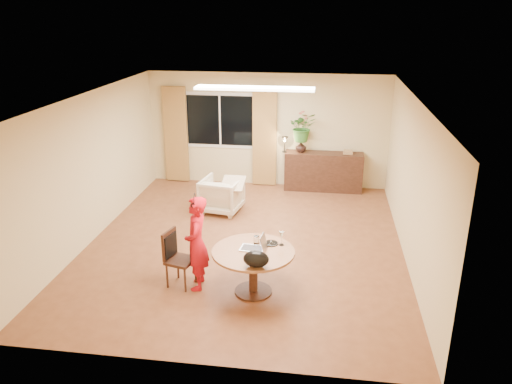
% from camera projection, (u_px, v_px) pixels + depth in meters
% --- Properties ---
extents(floor, '(6.50, 6.50, 0.00)m').
position_uv_depth(floor, '(245.00, 243.00, 8.90)').
color(floor, brown).
rests_on(floor, ground).
extents(ceiling, '(6.50, 6.50, 0.00)m').
position_uv_depth(ceiling, '(244.00, 97.00, 8.00)').
color(ceiling, white).
rests_on(ceiling, wall_back).
extents(wall_back, '(5.50, 0.00, 5.50)m').
position_uv_depth(wall_back, '(267.00, 130.00, 11.47)').
color(wall_back, beige).
rests_on(wall_back, floor).
extents(wall_left, '(0.00, 6.50, 6.50)m').
position_uv_depth(wall_left, '(91.00, 167.00, 8.81)').
color(wall_left, beige).
rests_on(wall_left, floor).
extents(wall_right, '(0.00, 6.50, 6.50)m').
position_uv_depth(wall_right, '(412.00, 182.00, 8.09)').
color(wall_right, beige).
rests_on(wall_right, floor).
extents(window, '(1.70, 0.03, 1.30)m').
position_uv_depth(window, '(220.00, 120.00, 11.52)').
color(window, white).
rests_on(window, wall_back).
extents(curtain_left, '(0.55, 0.08, 2.25)m').
position_uv_depth(curtain_left, '(176.00, 135.00, 11.72)').
color(curtain_left, olive).
rests_on(curtain_left, wall_back).
extents(curtain_right, '(0.55, 0.08, 2.25)m').
position_uv_depth(curtain_right, '(265.00, 138.00, 11.44)').
color(curtain_right, olive).
rests_on(curtain_right, wall_back).
extents(ceiling_panel, '(2.20, 0.35, 0.05)m').
position_uv_depth(ceiling_panel, '(254.00, 88.00, 9.12)').
color(ceiling_panel, white).
rests_on(ceiling_panel, ceiling).
extents(dining_table, '(1.20, 1.20, 0.68)m').
position_uv_depth(dining_table, '(253.00, 260.00, 7.20)').
color(dining_table, brown).
rests_on(dining_table, floor).
extents(dining_chair, '(0.50, 0.48, 0.87)m').
position_uv_depth(dining_chair, '(181.00, 259.00, 7.43)').
color(dining_chair, black).
rests_on(dining_chair, floor).
extents(child, '(0.57, 0.42, 1.44)m').
position_uv_depth(child, '(197.00, 243.00, 7.29)').
color(child, red).
rests_on(child, floor).
extents(laptop, '(0.39, 0.28, 0.24)m').
position_uv_depth(laptop, '(252.00, 241.00, 7.16)').
color(laptop, '#B7B7BC').
rests_on(laptop, dining_table).
extents(tumbler, '(0.09, 0.09, 0.12)m').
position_uv_depth(tumbler, '(256.00, 240.00, 7.35)').
color(tumbler, white).
rests_on(tumbler, dining_table).
extents(wine_glass, '(0.09, 0.09, 0.22)m').
position_uv_depth(wine_glass, '(281.00, 238.00, 7.28)').
color(wine_glass, white).
rests_on(wine_glass, dining_table).
extents(pot_lid, '(0.24, 0.24, 0.03)m').
position_uv_depth(pot_lid, '(271.00, 243.00, 7.35)').
color(pot_lid, white).
rests_on(pot_lid, dining_table).
extents(handbag, '(0.39, 0.29, 0.24)m').
position_uv_depth(handbag, '(256.00, 259.00, 6.66)').
color(handbag, black).
rests_on(handbag, dining_table).
extents(armchair, '(0.89, 0.90, 0.72)m').
position_uv_depth(armchair, '(222.00, 195.00, 10.19)').
color(armchair, beige).
rests_on(armchair, floor).
extents(throw, '(0.45, 0.55, 0.03)m').
position_uv_depth(throw, '(233.00, 180.00, 9.94)').
color(throw, beige).
rests_on(throw, armchair).
extents(sideboard, '(1.76, 0.43, 0.88)m').
position_uv_depth(sideboard, '(323.00, 171.00, 11.37)').
color(sideboard, black).
rests_on(sideboard, floor).
extents(vase, '(0.27, 0.27, 0.25)m').
position_uv_depth(vase, '(301.00, 147.00, 11.24)').
color(vase, black).
rests_on(vase, sideboard).
extents(bouquet, '(0.69, 0.63, 0.66)m').
position_uv_depth(bouquet, '(303.00, 127.00, 11.08)').
color(bouquet, '#356425').
rests_on(bouquet, vase).
extents(book_stack, '(0.24, 0.20, 0.09)m').
position_uv_depth(book_stack, '(348.00, 152.00, 11.13)').
color(book_stack, '#93724A').
rests_on(book_stack, sideboard).
extents(desk_lamp, '(0.16, 0.16, 0.37)m').
position_uv_depth(desk_lamp, '(285.00, 144.00, 11.22)').
color(desk_lamp, black).
rests_on(desk_lamp, sideboard).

